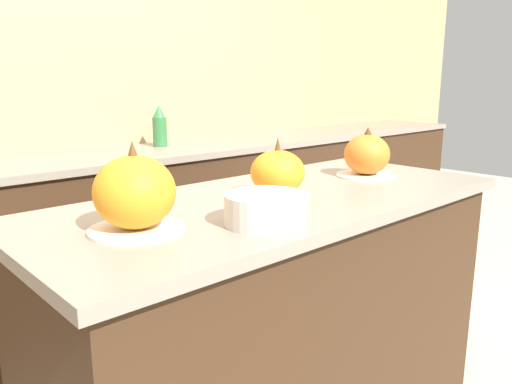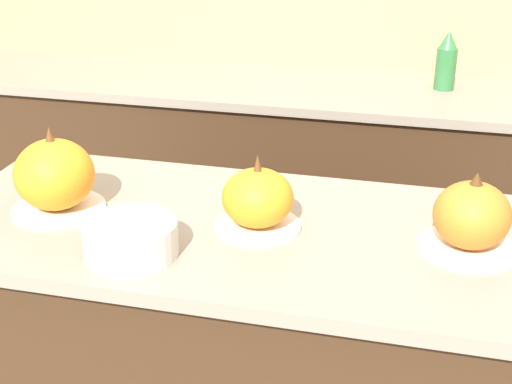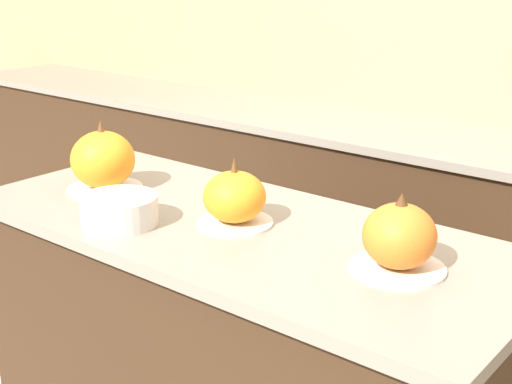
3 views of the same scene
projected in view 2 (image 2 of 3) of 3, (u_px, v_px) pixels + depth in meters
name	position (u px, v px, depth m)	size (l,w,h in m)	color
back_counter	(330.00, 195.00, 3.02)	(6.00, 0.60, 0.94)	#382314
pumpkin_cake_left	(55.00, 176.00, 1.75)	(0.23, 0.23, 0.22)	silver
pumpkin_cake_center	(258.00, 199.00, 1.68)	(0.21, 0.21, 0.19)	silver
pumpkin_cake_right	(472.00, 218.00, 1.57)	(0.22, 0.22, 0.19)	silver
bottle_tall	(446.00, 61.00, 2.77)	(0.08, 0.08, 0.23)	#2D6B38
mixing_bowl	(131.00, 239.00, 1.56)	(0.21, 0.21, 0.08)	beige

